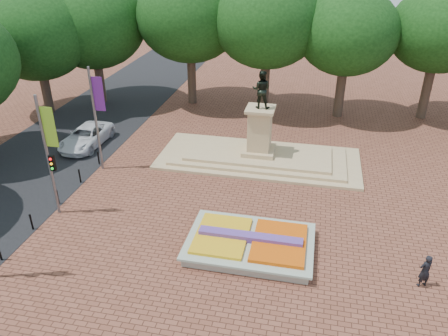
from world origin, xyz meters
name	(u,v)px	position (x,y,z in m)	size (l,w,h in m)	color
ground	(238,224)	(0.00, 0.00, 0.00)	(90.00, 90.00, 0.00)	brown
asphalt_street	(44,158)	(-15.00, 5.00, 0.01)	(9.00, 90.00, 0.02)	black
flower_bed	(250,243)	(1.03, -2.00, 0.38)	(6.30, 4.30, 0.91)	gray
monument	(259,149)	(0.00, 8.00, 0.88)	(14.00, 6.00, 6.40)	tan
tree_row_back	(307,37)	(2.33, 18.00, 6.67)	(44.80, 8.80, 10.43)	#37261E
banner_poles	(46,154)	(-10.08, -1.31, 3.88)	(0.88, 11.17, 7.00)	slate
bollard_row	(45,208)	(-10.70, -1.50, 0.53)	(0.12, 13.12, 0.98)	black
van	(86,137)	(-13.00, 7.68, 0.73)	(2.41, 5.23, 1.45)	silver
pedestrian	(425,271)	(9.00, -2.92, 0.84)	(0.61, 0.40, 1.68)	black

